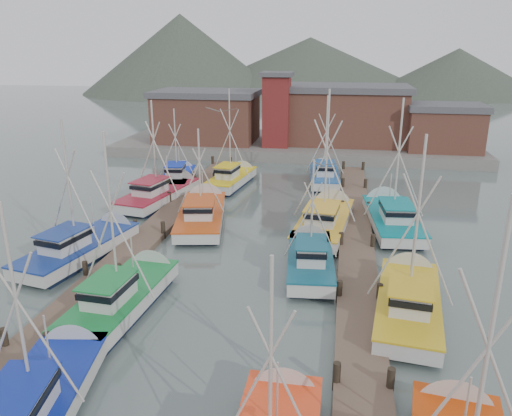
% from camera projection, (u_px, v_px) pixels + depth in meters
% --- Properties ---
extents(ground, '(260.00, 260.00, 0.00)m').
position_uv_depth(ground, '(233.00, 276.00, 28.57)').
color(ground, '#546461').
rests_on(ground, ground).
extents(dock_left, '(2.30, 46.00, 1.50)m').
position_uv_depth(dock_left, '(144.00, 240.00, 33.44)').
color(dock_left, brown).
rests_on(dock_left, ground).
extents(dock_right, '(2.30, 46.00, 1.50)m').
position_uv_depth(dock_right, '(357.00, 254.00, 31.15)').
color(dock_right, brown).
rests_on(dock_right, ground).
extents(quay, '(44.00, 16.00, 1.20)m').
position_uv_depth(quay, '(296.00, 145.00, 63.04)').
color(quay, gray).
rests_on(quay, ground).
extents(shed_left, '(12.72, 8.48, 6.20)m').
position_uv_depth(shed_left, '(207.00, 116.00, 61.81)').
color(shed_left, brown).
rests_on(shed_left, quay).
extents(shed_center, '(14.84, 9.54, 6.90)m').
position_uv_depth(shed_center, '(346.00, 114.00, 60.79)').
color(shed_center, brown).
rests_on(shed_center, quay).
extents(shed_right, '(8.48, 6.36, 5.20)m').
position_uv_depth(shed_right, '(444.00, 127.00, 56.45)').
color(shed_right, brown).
rests_on(shed_right, quay).
extents(lookout_tower, '(3.60, 3.60, 8.50)m').
position_uv_depth(lookout_tower, '(277.00, 109.00, 58.09)').
color(lookout_tower, maroon).
rests_on(lookout_tower, quay).
extents(distant_hills, '(175.00, 140.00, 42.00)m').
position_uv_depth(distant_hills, '(281.00, 91.00, 145.47)').
color(distant_hills, '#495345').
rests_on(distant_hills, ground).
extents(boat_0, '(3.99, 8.97, 8.89)m').
position_uv_depth(boat_0, '(43.00, 397.00, 17.75)').
color(boat_0, black).
rests_on(boat_0, ground).
extents(boat_4, '(3.87, 9.00, 9.75)m').
position_uv_depth(boat_4, '(126.00, 294.00, 25.08)').
color(boat_4, black).
rests_on(boat_4, ground).
extents(boat_5, '(3.20, 8.41, 7.37)m').
position_uv_depth(boat_5, '(310.00, 258.00, 29.42)').
color(boat_5, black).
rests_on(boat_5, ground).
extents(boat_6, '(4.61, 9.71, 9.49)m').
position_uv_depth(boat_6, '(85.00, 246.00, 31.15)').
color(boat_6, black).
rests_on(boat_6, ground).
extents(boat_7, '(3.95, 9.40, 9.78)m').
position_uv_depth(boat_7, '(408.00, 299.00, 24.58)').
color(boat_7, black).
rests_on(boat_7, ground).
extents(boat_8, '(4.95, 10.43, 8.04)m').
position_uv_depth(boat_8, '(202.00, 213.00, 37.24)').
color(boat_8, black).
rests_on(boat_8, ground).
extents(boat_9, '(4.33, 10.31, 10.86)m').
position_uv_depth(boat_9, '(325.00, 219.00, 35.86)').
color(boat_9, black).
rests_on(boat_9, ground).
extents(boat_10, '(4.76, 10.16, 9.40)m').
position_uv_depth(boat_10, '(162.00, 193.00, 42.39)').
color(boat_10, black).
rests_on(boat_10, ground).
extents(boat_11, '(4.16, 10.09, 10.22)m').
position_uv_depth(boat_11, '(391.00, 217.00, 36.44)').
color(boat_11, black).
rests_on(boat_11, ground).
extents(boat_12, '(3.78, 8.61, 9.67)m').
position_uv_depth(boat_12, '(233.00, 178.00, 47.11)').
color(boat_12, black).
rests_on(boat_12, ground).
extents(boat_13, '(3.57, 8.62, 8.99)m').
position_uv_depth(boat_13, '(324.00, 175.00, 48.16)').
color(boat_13, black).
rests_on(boat_13, ground).
extents(boat_14, '(3.70, 8.39, 7.84)m').
position_uv_depth(boat_14, '(178.00, 177.00, 47.49)').
color(boat_14, black).
rests_on(boat_14, ground).
extents(gull_near, '(1.55, 0.65, 0.24)m').
position_uv_depth(gull_near, '(221.00, 110.00, 23.40)').
color(gull_near, gray).
rests_on(gull_near, ground).
extents(gull_far, '(1.52, 0.66, 0.24)m').
position_uv_depth(gull_far, '(324.00, 164.00, 30.41)').
color(gull_far, gray).
rests_on(gull_far, ground).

